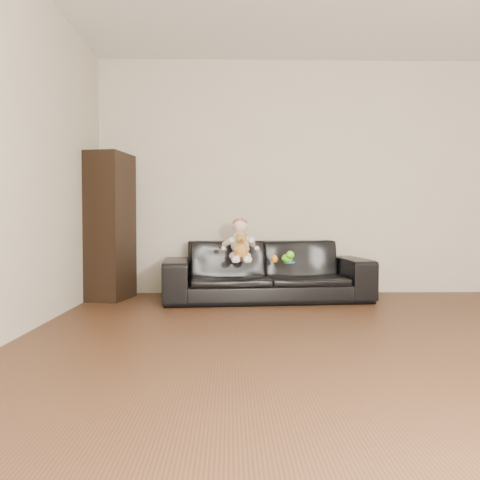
{
  "coord_description": "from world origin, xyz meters",
  "views": [
    {
      "loc": [
        -1.05,
        -2.5,
        0.78
      ],
      "look_at": [
        -0.95,
        2.15,
        0.62
      ],
      "focal_mm": 35.0,
      "sensor_mm": 36.0,
      "label": 1
    }
  ],
  "objects_px": {
    "baby": "(240,243)",
    "toy_blue_disc": "(289,262)",
    "sofa": "(266,270)",
    "cabinet": "(109,226)",
    "toy_green": "(287,258)",
    "teddy_bear": "(241,246)",
    "toy_rattle": "(275,259)"
  },
  "relations": [
    {
      "from": "baby",
      "to": "toy_blue_disc",
      "type": "xyz_separation_m",
      "value": [
        0.48,
        -0.11,
        -0.19
      ]
    },
    {
      "from": "sofa",
      "to": "toy_blue_disc",
      "type": "height_order",
      "value": "sofa"
    },
    {
      "from": "sofa",
      "to": "baby",
      "type": "xyz_separation_m",
      "value": [
        -0.27,
        -0.11,
        0.29
      ]
    },
    {
      "from": "sofa",
      "to": "cabinet",
      "type": "xyz_separation_m",
      "value": [
        -1.61,
        0.1,
        0.45
      ]
    },
    {
      "from": "baby",
      "to": "sofa",
      "type": "bearing_deg",
      "value": 9.54
    },
    {
      "from": "cabinet",
      "to": "sofa",
      "type": "bearing_deg",
      "value": 7.95
    },
    {
      "from": "sofa",
      "to": "toy_green",
      "type": "xyz_separation_m",
      "value": [
        0.19,
        -0.24,
        0.14
      ]
    },
    {
      "from": "cabinet",
      "to": "teddy_bear",
      "type": "bearing_deg",
      "value": -2.84
    },
    {
      "from": "sofa",
      "to": "cabinet",
      "type": "height_order",
      "value": "cabinet"
    },
    {
      "from": "teddy_bear",
      "to": "toy_green",
      "type": "relative_size",
      "value": 1.82
    },
    {
      "from": "toy_rattle",
      "to": "baby",
      "type": "bearing_deg",
      "value": 164.24
    },
    {
      "from": "sofa",
      "to": "toy_green",
      "type": "bearing_deg",
      "value": -57.42
    },
    {
      "from": "baby",
      "to": "toy_green",
      "type": "bearing_deg",
      "value": -29.31
    },
    {
      "from": "toy_rattle",
      "to": "toy_blue_disc",
      "type": "distance_m",
      "value": 0.14
    },
    {
      "from": "sofa",
      "to": "toy_green",
      "type": "height_order",
      "value": "sofa"
    },
    {
      "from": "cabinet",
      "to": "toy_blue_disc",
      "type": "xyz_separation_m",
      "value": [
        1.82,
        -0.33,
        -0.35
      ]
    },
    {
      "from": "baby",
      "to": "toy_blue_disc",
      "type": "relative_size",
      "value": 3.91
    },
    {
      "from": "cabinet",
      "to": "baby",
      "type": "relative_size",
      "value": 3.41
    },
    {
      "from": "baby",
      "to": "teddy_bear",
      "type": "xyz_separation_m",
      "value": [
        0.01,
        -0.13,
        -0.03
      ]
    },
    {
      "from": "toy_rattle",
      "to": "toy_blue_disc",
      "type": "relative_size",
      "value": 0.61
    },
    {
      "from": "toy_green",
      "to": "toy_rattle",
      "type": "bearing_deg",
      "value": 162.53
    },
    {
      "from": "sofa",
      "to": "teddy_bear",
      "type": "xyz_separation_m",
      "value": [
        -0.26,
        -0.25,
        0.26
      ]
    },
    {
      "from": "toy_rattle",
      "to": "toy_blue_disc",
      "type": "height_order",
      "value": "toy_rattle"
    },
    {
      "from": "cabinet",
      "to": "toy_green",
      "type": "bearing_deg",
      "value": 0.69
    },
    {
      "from": "cabinet",
      "to": "baby",
      "type": "bearing_deg",
      "value": 2.56
    },
    {
      "from": "toy_green",
      "to": "baby",
      "type": "bearing_deg",
      "value": 163.79
    },
    {
      "from": "sofa",
      "to": "teddy_bear",
      "type": "relative_size",
      "value": 8.66
    },
    {
      "from": "toy_green",
      "to": "cabinet",
      "type": "bearing_deg",
      "value": 169.19
    },
    {
      "from": "toy_green",
      "to": "toy_blue_disc",
      "type": "xyz_separation_m",
      "value": [
        0.02,
        0.02,
        -0.04
      ]
    },
    {
      "from": "baby",
      "to": "toy_rattle",
      "type": "distance_m",
      "value": 0.38
    },
    {
      "from": "cabinet",
      "to": "toy_blue_disc",
      "type": "bearing_deg",
      "value": 1.37
    },
    {
      "from": "sofa",
      "to": "teddy_bear",
      "type": "distance_m",
      "value": 0.44
    }
  ]
}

